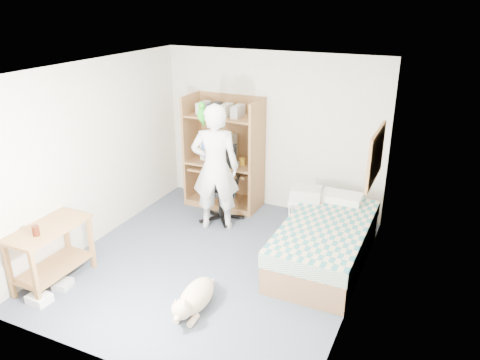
% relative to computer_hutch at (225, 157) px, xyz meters
% --- Properties ---
extents(floor, '(4.00, 4.00, 0.00)m').
position_rel_computer_hutch_xyz_m(floor, '(0.70, -1.74, -0.82)').
color(floor, '#444C5C').
rests_on(floor, ground).
extents(wall_back, '(3.60, 0.02, 2.50)m').
position_rel_computer_hutch_xyz_m(wall_back, '(0.70, 0.26, 0.43)').
color(wall_back, beige).
rests_on(wall_back, floor).
extents(wall_right, '(0.02, 4.00, 2.50)m').
position_rel_computer_hutch_xyz_m(wall_right, '(2.50, -1.74, 0.43)').
color(wall_right, beige).
rests_on(wall_right, floor).
extents(wall_left, '(0.02, 4.00, 2.50)m').
position_rel_computer_hutch_xyz_m(wall_left, '(-1.10, -1.74, 0.43)').
color(wall_left, beige).
rests_on(wall_left, floor).
extents(ceiling, '(3.60, 4.00, 0.02)m').
position_rel_computer_hutch_xyz_m(ceiling, '(0.70, -1.74, 1.68)').
color(ceiling, white).
rests_on(ceiling, wall_back).
extents(computer_hutch, '(1.20, 0.63, 1.80)m').
position_rel_computer_hutch_xyz_m(computer_hutch, '(0.00, 0.00, 0.00)').
color(computer_hutch, brown).
rests_on(computer_hutch, floor).
extents(bed, '(1.02, 2.02, 0.66)m').
position_rel_computer_hutch_xyz_m(bed, '(2.00, -1.12, -0.53)').
color(bed, brown).
rests_on(bed, floor).
extents(side_desk, '(0.50, 1.00, 0.75)m').
position_rel_computer_hutch_xyz_m(side_desk, '(-0.85, -2.94, -0.33)').
color(side_desk, olive).
rests_on(side_desk, floor).
extents(corkboard, '(0.04, 0.94, 0.66)m').
position_rel_computer_hutch_xyz_m(corkboard, '(2.47, -0.84, 0.63)').
color(corkboard, olive).
rests_on(corkboard, wall_right).
extents(office_chair, '(0.65, 0.66, 1.13)m').
position_rel_computer_hutch_xyz_m(office_chair, '(0.18, -0.50, -0.42)').
color(office_chair, black).
rests_on(office_chair, floor).
extents(person, '(0.80, 0.66, 1.88)m').
position_rel_computer_hutch_xyz_m(person, '(0.25, -0.81, 0.12)').
color(person, white).
rests_on(person, floor).
extents(parrot, '(0.14, 0.24, 0.38)m').
position_rel_computer_hutch_xyz_m(parrot, '(0.05, -0.79, 0.90)').
color(parrot, '#178D14').
rests_on(parrot, person).
extents(dog, '(0.35, 0.96, 0.36)m').
position_rel_computer_hutch_xyz_m(dog, '(0.96, -2.71, -0.66)').
color(dog, tan).
rests_on(dog, floor).
extents(printer_cart, '(0.52, 0.44, 0.55)m').
position_rel_computer_hutch_xyz_m(printer_cart, '(1.53, -0.49, -0.46)').
color(printer_cart, silver).
rests_on(printer_cart, floor).
extents(printer, '(0.47, 0.39, 0.18)m').
position_rel_computer_hutch_xyz_m(printer, '(1.53, -0.49, -0.18)').
color(printer, '#BCBBB6').
rests_on(printer, printer_cart).
extents(crt_monitor, '(0.49, 0.51, 0.41)m').
position_rel_computer_hutch_xyz_m(crt_monitor, '(-0.11, 0.01, 0.15)').
color(crt_monitor, beige).
rests_on(crt_monitor, computer_hutch).
extents(keyboard, '(0.46, 0.20, 0.03)m').
position_rel_computer_hutch_xyz_m(keyboard, '(-0.04, -0.16, -0.15)').
color(keyboard, beige).
rests_on(keyboard, computer_hutch).
extents(pencil_cup, '(0.08, 0.08, 0.12)m').
position_rel_computer_hutch_xyz_m(pencil_cup, '(0.35, -0.09, -0.00)').
color(pencil_cup, gold).
rests_on(pencil_cup, computer_hutch).
extents(drink_glass, '(0.08, 0.08, 0.12)m').
position_rel_computer_hutch_xyz_m(drink_glass, '(-0.80, -3.14, -0.01)').
color(drink_glass, '#3C1409').
rests_on(drink_glass, side_desk).
extents(floor_box_a, '(0.26, 0.21, 0.10)m').
position_rel_computer_hutch_xyz_m(floor_box_a, '(-0.71, -3.34, -0.77)').
color(floor_box_a, white).
rests_on(floor_box_a, floor).
extents(floor_box_b, '(0.23, 0.26, 0.08)m').
position_rel_computer_hutch_xyz_m(floor_box_b, '(-0.69, -3.00, -0.78)').
color(floor_box_b, '#B9B9B4').
rests_on(floor_box_b, floor).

